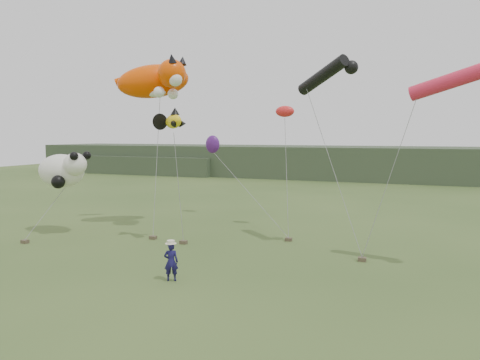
# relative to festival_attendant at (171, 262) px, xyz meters

# --- Properties ---
(ground) EXTENTS (120.00, 120.00, 0.00)m
(ground) POSITION_rel_festival_attendant_xyz_m (0.31, 0.73, -0.74)
(ground) COLOR #385123
(ground) RESTS_ON ground
(headland) EXTENTS (90.00, 13.00, 4.00)m
(headland) POSITION_rel_festival_attendant_xyz_m (-2.81, 45.42, 1.19)
(headland) COLOR #2D3D28
(headland) RESTS_ON ground
(festival_attendant) EXTENTS (0.64, 0.54, 1.47)m
(festival_attendant) POSITION_rel_festival_attendant_xyz_m (0.00, 0.00, 0.00)
(festival_attendant) COLOR #161347
(festival_attendant) RESTS_ON ground
(sandbag_anchors) EXTENTS (16.81, 5.74, 0.17)m
(sandbag_anchors) POSITION_rel_festival_attendant_xyz_m (-1.66, 5.50, -0.65)
(sandbag_anchors) COLOR brown
(sandbag_anchors) RESTS_ON ground
(cat_kite) EXTENTS (5.70, 4.23, 2.57)m
(cat_kite) POSITION_rel_festival_attendant_xyz_m (-6.01, 9.00, 7.99)
(cat_kite) COLOR #EB4700
(cat_kite) RESTS_ON ground
(fish_kite) EXTENTS (2.36, 1.55, 1.13)m
(fish_kite) POSITION_rel_festival_attendant_xyz_m (-3.47, 5.79, 5.48)
(fish_kite) COLOR yellow
(fish_kite) RESTS_ON ground
(tube_kites) EXTENTS (9.09, 4.43, 2.32)m
(tube_kites) POSITION_rel_festival_attendant_xyz_m (7.26, 6.77, 7.36)
(tube_kites) COLOR black
(tube_kites) RESTS_ON ground
(panda_kite) EXTENTS (3.32, 2.15, 2.07)m
(panda_kite) POSITION_rel_festival_attendant_xyz_m (-10.03, 5.48, 2.81)
(panda_kite) COLOR white
(panda_kite) RESTS_ON ground
(misc_kites) EXTENTS (7.06, 3.51, 2.96)m
(misc_kites) POSITION_rel_festival_attendant_xyz_m (-2.75, 13.23, 4.86)
(misc_kites) COLOR red
(misc_kites) RESTS_ON ground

